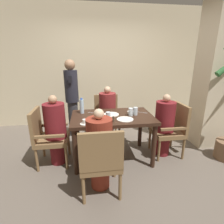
% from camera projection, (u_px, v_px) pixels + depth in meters
% --- Properties ---
extents(ground_plane, '(16.00, 16.00, 0.00)m').
position_uv_depth(ground_plane, '(112.00, 157.00, 2.98)').
color(ground_plane, '#60564C').
extents(wall_back, '(8.00, 0.06, 2.80)m').
position_uv_depth(wall_back, '(102.00, 67.00, 4.26)').
color(wall_back, beige).
rests_on(wall_back, ground_plane).
extents(pillar_stone, '(0.50, 0.50, 2.70)m').
position_uv_depth(pillar_stone, '(214.00, 74.00, 3.12)').
color(pillar_stone, beige).
rests_on(pillar_stone, ground_plane).
extents(dining_table, '(1.28, 0.81, 0.75)m').
position_uv_depth(dining_table, '(112.00, 122.00, 2.78)').
color(dining_table, '#331E14').
rests_on(dining_table, ground_plane).
extents(chair_left_side, '(0.49, 0.49, 0.90)m').
position_uv_depth(chair_left_side, '(47.00, 135.00, 2.69)').
color(chair_left_side, brown).
rests_on(chair_left_side, ground_plane).
extents(diner_in_left_chair, '(0.32, 0.32, 1.11)m').
position_uv_depth(diner_in_left_chair, '(56.00, 130.00, 2.69)').
color(diner_in_left_chair, maroon).
rests_on(diner_in_left_chair, ground_plane).
extents(chair_far_side, '(0.49, 0.49, 0.90)m').
position_uv_depth(chair_far_side, '(107.00, 116.00, 3.58)').
color(chair_far_side, brown).
rests_on(chair_far_side, ground_plane).
extents(diner_in_far_chair, '(0.32, 0.32, 1.11)m').
position_uv_depth(diner_in_far_chair, '(108.00, 114.00, 3.42)').
color(diner_in_far_chair, maroon).
rests_on(diner_in_far_chair, ground_plane).
extents(chair_right_side, '(0.49, 0.49, 0.90)m').
position_uv_depth(chair_right_side, '(172.00, 127.00, 2.97)').
color(chair_right_side, brown).
rests_on(chair_right_side, ground_plane).
extents(diner_in_right_chair, '(0.32, 0.32, 1.07)m').
position_uv_depth(diner_in_right_chair, '(164.00, 125.00, 2.94)').
color(diner_in_right_chair, maroon).
rests_on(diner_in_right_chair, ground_plane).
extents(chair_near_corner, '(0.49, 0.49, 0.90)m').
position_uv_depth(chair_near_corner, '(101.00, 159.00, 2.05)').
color(chair_near_corner, brown).
rests_on(chair_near_corner, ground_plane).
extents(diner_in_near_chair, '(0.32, 0.32, 1.07)m').
position_uv_depth(diner_in_near_chair, '(100.00, 149.00, 2.17)').
color(diner_in_near_chair, maroon).
rests_on(diner_in_near_chair, ground_plane).
extents(standing_host, '(0.27, 0.31, 1.59)m').
position_uv_depth(standing_host, '(72.00, 96.00, 3.61)').
color(standing_host, '#2D2D33').
rests_on(standing_host, ground_plane).
extents(plate_main_left, '(0.25, 0.25, 0.01)m').
position_uv_depth(plate_main_left, '(125.00, 119.00, 2.58)').
color(plate_main_left, white).
rests_on(plate_main_left, dining_table).
extents(plate_main_right, '(0.25, 0.25, 0.01)m').
position_uv_depth(plate_main_right, '(111.00, 114.00, 2.80)').
color(plate_main_right, white).
rests_on(plate_main_right, dining_table).
extents(teacup_with_saucer, '(0.14, 0.14, 0.07)m').
position_uv_depth(teacup_with_saucer, '(85.00, 122.00, 2.41)').
color(teacup_with_saucer, white).
rests_on(teacup_with_saucer, dining_table).
extents(bowl_small, '(0.10, 0.10, 0.04)m').
position_uv_depth(bowl_small, '(130.00, 112.00, 2.86)').
color(bowl_small, white).
rests_on(bowl_small, dining_table).
extents(water_bottle, '(0.07, 0.07, 0.26)m').
position_uv_depth(water_bottle, '(82.00, 106.00, 2.85)').
color(water_bottle, silver).
rests_on(water_bottle, dining_table).
extents(glass_tall_near, '(0.07, 0.07, 0.13)m').
position_uv_depth(glass_tall_near, '(108.00, 116.00, 2.54)').
color(glass_tall_near, silver).
rests_on(glass_tall_near, dining_table).
extents(glass_tall_mid, '(0.07, 0.07, 0.13)m').
position_uv_depth(glass_tall_mid, '(135.00, 111.00, 2.78)').
color(glass_tall_mid, silver).
rests_on(glass_tall_mid, dining_table).
extents(glass_tall_far, '(0.07, 0.07, 0.13)m').
position_uv_depth(glass_tall_far, '(131.00, 112.00, 2.74)').
color(glass_tall_far, silver).
rests_on(glass_tall_far, dining_table).
extents(salt_shaker, '(0.03, 0.03, 0.08)m').
position_uv_depth(salt_shaker, '(111.00, 119.00, 2.48)').
color(salt_shaker, white).
rests_on(salt_shaker, dining_table).
extents(pepper_shaker, '(0.03, 0.03, 0.08)m').
position_uv_depth(pepper_shaker, '(113.00, 119.00, 2.49)').
color(pepper_shaker, '#4C3D2D').
rests_on(pepper_shaker, dining_table).
extents(fork_beside_plate, '(0.15, 0.10, 0.00)m').
position_uv_depth(fork_beside_plate, '(93.00, 113.00, 2.89)').
color(fork_beside_plate, silver).
rests_on(fork_beside_plate, dining_table).
extents(knife_beside_plate, '(0.16, 0.11, 0.00)m').
position_uv_depth(knife_beside_plate, '(143.00, 113.00, 2.91)').
color(knife_beside_plate, silver).
rests_on(knife_beside_plate, dining_table).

